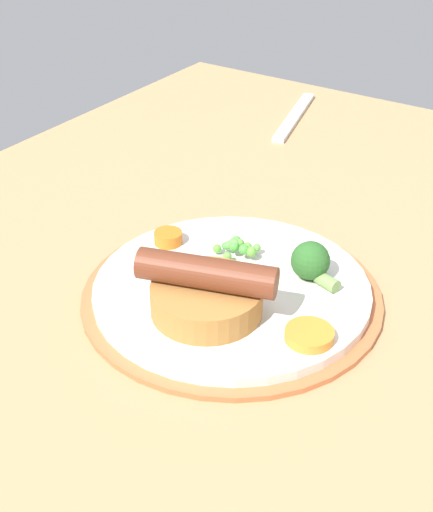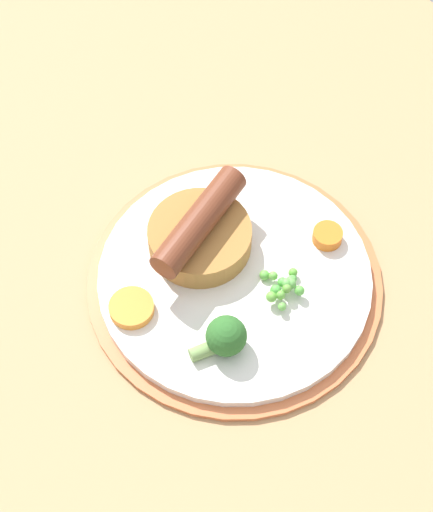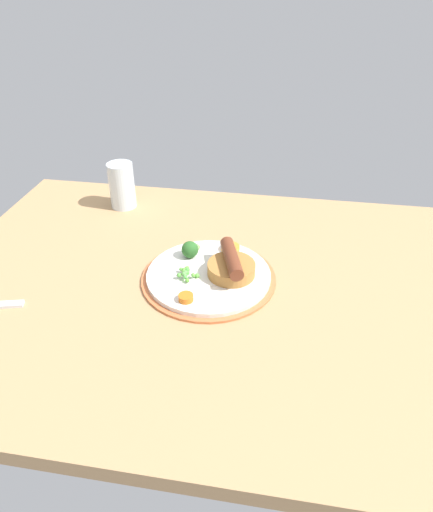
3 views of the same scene
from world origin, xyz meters
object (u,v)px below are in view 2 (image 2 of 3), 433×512
at_px(sausage_pudding, 200,233).
at_px(broccoli_floret_near, 225,337).
at_px(pea_pile, 283,286).
at_px(carrot_slice_0, 327,236).
at_px(dinner_plate, 235,280).
at_px(carrot_slice_1, 132,308).

xyz_separation_m(sausage_pudding, broccoli_floret_near, (-0.09, 0.05, -0.00)).
bearing_deg(sausage_pudding, pea_pile, 88.15).
xyz_separation_m(broccoli_floret_near, carrot_slice_0, (0.02, -0.14, -0.01)).
bearing_deg(broccoli_floret_near, dinner_plate, 59.21).
xyz_separation_m(dinner_plate, carrot_slice_0, (-0.03, -0.09, 0.01)).
xyz_separation_m(carrot_slice_0, carrot_slice_1, (0.06, 0.18, -0.00)).
bearing_deg(pea_pile, sausage_pudding, 15.87).
xyz_separation_m(pea_pile, carrot_slice_1, (0.07, 0.11, -0.01)).
bearing_deg(dinner_plate, carrot_slice_1, 71.77).
height_order(sausage_pudding, broccoli_floret_near, sausage_pudding).
bearing_deg(pea_pile, carrot_slice_1, 58.00).
bearing_deg(broccoli_floret_near, sausage_pudding, 78.96).
relative_size(pea_pile, broccoli_floret_near, 0.86).
height_order(carrot_slice_0, carrot_slice_1, carrot_slice_0).
bearing_deg(carrot_slice_1, dinner_plate, -108.23).
bearing_deg(carrot_slice_0, carrot_slice_1, 72.79).
relative_size(broccoli_floret_near, carrot_slice_1, 1.28).
bearing_deg(sausage_pudding, carrot_slice_0, 125.11).
xyz_separation_m(dinner_plate, broccoli_floret_near, (-0.05, 0.05, 0.02)).
bearing_deg(broccoli_floret_near, pea_pile, 23.24).
relative_size(broccoli_floret_near, carrot_slice_0, 1.85).
distance_m(sausage_pudding, pea_pile, 0.09).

